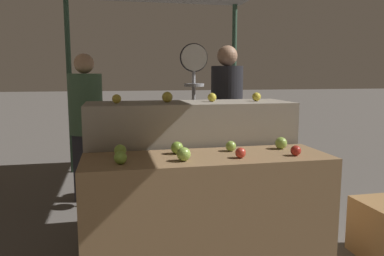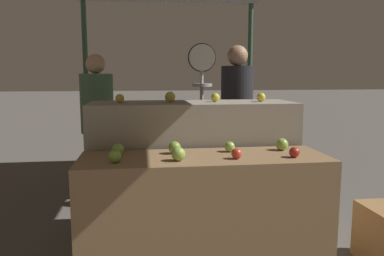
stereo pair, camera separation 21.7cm
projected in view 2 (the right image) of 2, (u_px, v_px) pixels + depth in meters
name	position (u px, v px, depth m)	size (l,w,h in m)	color
display_counter_front	(204.00, 215.00, 2.58)	(1.67, 0.55, 0.83)	olive
display_counter_back	(193.00, 170.00, 3.14)	(1.67, 0.55, 1.15)	gray
apple_front_0	(115.00, 156.00, 2.32)	(0.08, 0.08, 0.08)	#7AA338
apple_front_1	(178.00, 154.00, 2.37)	(0.09, 0.09, 0.09)	#8EB247
apple_front_2	(237.00, 154.00, 2.43)	(0.07, 0.07, 0.07)	red
apple_front_3	(294.00, 152.00, 2.47)	(0.07, 0.07, 0.07)	#AD281E
apple_front_4	(118.00, 149.00, 2.54)	(0.08, 0.08, 0.08)	#84AD3D
apple_front_5	(175.00, 148.00, 2.59)	(0.09, 0.09, 0.09)	#7AA338
apple_front_6	(230.00, 147.00, 2.65)	(0.07, 0.07, 0.07)	#8EB247
apple_front_7	(282.00, 144.00, 2.71)	(0.09, 0.09, 0.09)	#8EB247
apple_back_0	(120.00, 98.00, 2.98)	(0.07, 0.07, 0.07)	yellow
apple_back_1	(170.00, 97.00, 3.04)	(0.09, 0.09, 0.09)	gold
apple_back_2	(215.00, 97.00, 3.09)	(0.07, 0.07, 0.07)	gold
apple_back_3	(261.00, 97.00, 3.12)	(0.07, 0.07, 0.07)	gold
produce_scale	(202.00, 90.00, 3.75)	(0.28, 0.20, 1.68)	#99999E
person_vendor_at_scale	(237.00, 111.00, 4.12)	(0.40, 0.40, 1.69)	#2D2D38
person_customer_left	(97.00, 117.00, 4.10)	(0.46, 0.46, 1.59)	#2D2D38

